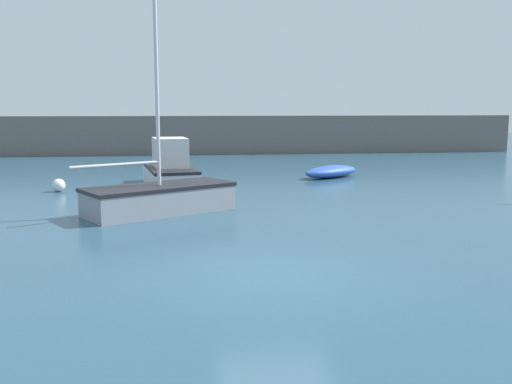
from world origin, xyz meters
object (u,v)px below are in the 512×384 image
Objects in this scene: open_tender_yellow at (331,171)px; sailboat_tall_mast at (159,198)px; motorboat_grey_hull at (170,170)px; mooring_buoy_white at (59,185)px.

sailboat_tall_mast is at bearing -167.65° from open_tender_yellow.
sailboat_tall_mast is at bearing 169.09° from motorboat_grey_hull.
motorboat_grey_hull is at bearing 10.70° from mooring_buoy_white.
motorboat_grey_hull is (-7.85, -2.38, 0.45)m from open_tender_yellow.
mooring_buoy_white is at bearing 91.65° from motorboat_grey_hull.
sailboat_tall_mast is 1.99× the size of open_tender_yellow.
open_tender_yellow is 12.80m from mooring_buoy_white.
motorboat_grey_hull is at bearing 162.59° from open_tender_yellow.
sailboat_tall_mast reaches higher than open_tender_yellow.
motorboat_grey_hull is (0.20, 6.14, 0.23)m from sailboat_tall_mast.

